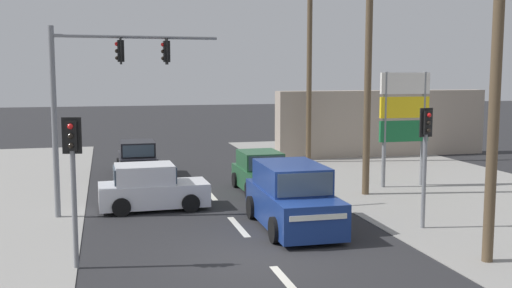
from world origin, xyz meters
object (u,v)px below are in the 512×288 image
Objects in this scene: pedestal_signal_right_kerb at (425,147)px; hatchback_crossing_left at (151,189)px; traffic_signal_mast at (96,86)px; hatchback_kerbside_parked at (137,159)px; hatchback_receding_far at (261,173)px; shopping_plaza_sign at (404,113)px; utility_pole_foreground_right at (493,33)px; suv_oncoming_mid at (292,198)px; utility_pole_midground_right at (368,66)px; pedestal_signal_left_kerb at (73,167)px; utility_pole_background_right at (309,56)px.

pedestal_signal_right_kerb reaches higher than hatchback_crossing_left.
hatchback_kerbside_parked is at bearing 78.12° from traffic_signal_mast.
hatchback_receding_far and hatchback_kerbside_parked have the same top height.
traffic_signal_mast reaches higher than shopping_plaza_sign.
traffic_signal_mast is (-9.00, 7.34, -1.35)m from utility_pole_foreground_right.
utility_pole_foreground_right is 2.25× the size of suv_oncoming_mid.
shopping_plaza_sign reaches higher than pedestal_signal_right_kerb.
utility_pole_midground_right is 9.72m from traffic_signal_mast.
utility_pole_midground_right is at bearing 43.28° from suv_oncoming_mid.
shopping_plaza_sign reaches higher than hatchback_crossing_left.
utility_pole_midground_right is 12.16m from pedestal_signal_left_kerb.
pedestal_signal_right_kerb is (9.23, -4.13, -1.73)m from traffic_signal_mast.
utility_pole_background_right is (0.62, 8.30, 0.59)m from utility_pole_midground_right.
suv_oncoming_mid is at bearing -141.25° from shopping_plaza_sign.
utility_pole_background_right is 9.20m from hatchback_receding_far.
utility_pole_foreground_right is 1.12× the size of utility_pole_midground_right.
shopping_plaza_sign reaches higher than pedestal_signal_left_kerb.
utility_pole_background_right is 2.82× the size of hatchback_receding_far.
utility_pole_background_right is at bearing 85.55° from utility_pole_foreground_right.
pedestal_signal_right_kerb is 0.97× the size of hatchback_crossing_left.
utility_pole_midground_right is at bearing -39.93° from hatchback_kerbside_parked.
traffic_signal_mast reaches higher than hatchback_crossing_left.
pedestal_signal_right_kerb is (-1.06, -13.27, -2.97)m from utility_pole_background_right.
shopping_plaza_sign is (2.13, 1.13, -1.81)m from utility_pole_midground_right.
hatchback_kerbside_parked is at bearing 151.14° from shopping_plaza_sign.
hatchback_kerbside_parked is at bearing 110.29° from suv_oncoming_mid.
utility_pole_midground_right is 11.29m from hatchback_kerbside_parked.
suv_oncoming_mid is 1.25× the size of hatchback_kerbside_parked.
pedestal_signal_left_kerb is at bearing 168.36° from utility_pole_foreground_right.
traffic_signal_mast is 1.69× the size of pedestal_signal_right_kerb.
traffic_signal_mast is 1.31× the size of suv_oncoming_mid.
shopping_plaza_sign is at bearing 9.51° from traffic_signal_mast.
suv_oncoming_mid reaches higher than hatchback_receding_far.
hatchback_receding_far is at bearing 25.15° from hatchback_crossing_left.
pedestal_signal_left_kerb reaches higher than suv_oncoming_mid.
utility_pole_midground_right is at bearing 3.09° from hatchback_crossing_left.
pedestal_signal_left_kerb is at bearing -126.64° from utility_pole_background_right.
pedestal_signal_left_kerb is at bearing -129.88° from hatchback_receding_far.
utility_pole_midground_right is 2.48× the size of hatchback_crossing_left.
utility_pole_foreground_right is at bearing -63.63° from hatchback_kerbside_parked.
suv_oncoming_mid is (-6.26, -5.02, -2.10)m from shopping_plaza_sign.
hatchback_crossing_left is at bearing -154.85° from hatchback_receding_far.
utility_pole_foreground_right reaches higher than pedestal_signal_right_kerb.
pedestal_signal_left_kerb is at bearing -110.70° from hatchback_crossing_left.
shopping_plaza_sign is at bearing 73.31° from utility_pole_foreground_right.
suv_oncoming_mid is (-3.47, 4.29, -4.61)m from utility_pole_foreground_right.
hatchback_receding_far is at bearing 22.17° from traffic_signal_mast.
hatchback_crossing_left is at bearing 13.82° from traffic_signal_mast.
utility_pole_foreground_right reaches higher than hatchback_kerbside_parked.
utility_pole_foreground_right is 16.53m from utility_pole_background_right.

